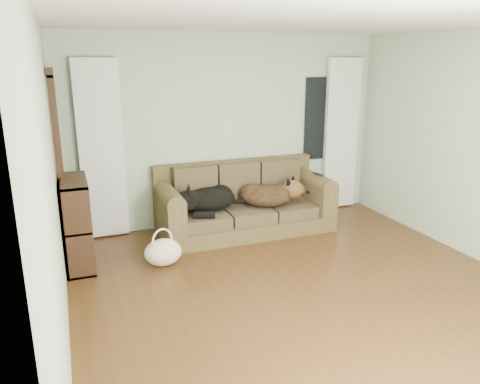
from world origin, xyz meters
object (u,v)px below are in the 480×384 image
object	(u,v)px
sofa	(245,199)
bookshelf	(76,223)
dog_shepherd	(268,195)
tote_bag	(163,252)
dog_black_lab	(207,201)

from	to	relation	value
sofa	bookshelf	world-z (taller)	bookshelf
sofa	dog_shepherd	distance (m)	0.31
sofa	tote_bag	bearing A→B (deg)	-151.41
sofa	tote_bag	xyz separation A→B (m)	(-1.27, -0.69, -0.29)
dog_shepherd	bookshelf	distance (m)	2.47
tote_bag	bookshelf	bearing A→B (deg)	157.92
dog_black_lab	tote_bag	bearing A→B (deg)	-144.47
bookshelf	dog_shepherd	bearing A→B (deg)	0.66
dog_black_lab	sofa	bearing A→B (deg)	-6.29
sofa	bookshelf	distance (m)	2.18
bookshelf	dog_black_lab	bearing A→B (deg)	5.92
dog_black_lab	bookshelf	xyz separation A→B (m)	(-1.62, -0.32, 0.02)
sofa	dog_shepherd	size ratio (longest dim) A/B	3.21
dog_shepherd	tote_bag	bearing A→B (deg)	55.55
dog_black_lab	tote_bag	world-z (taller)	dog_black_lab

